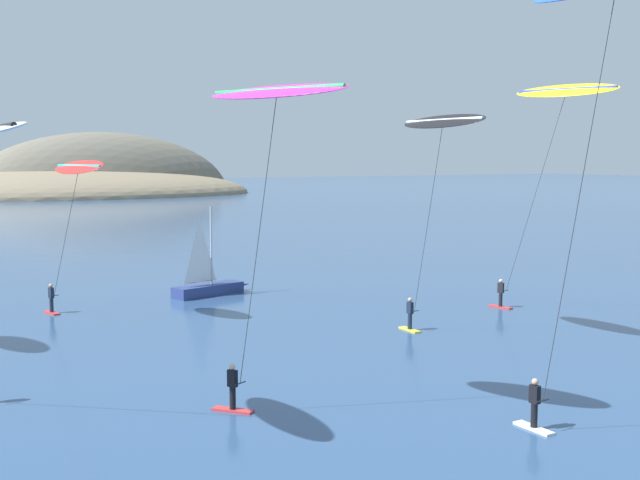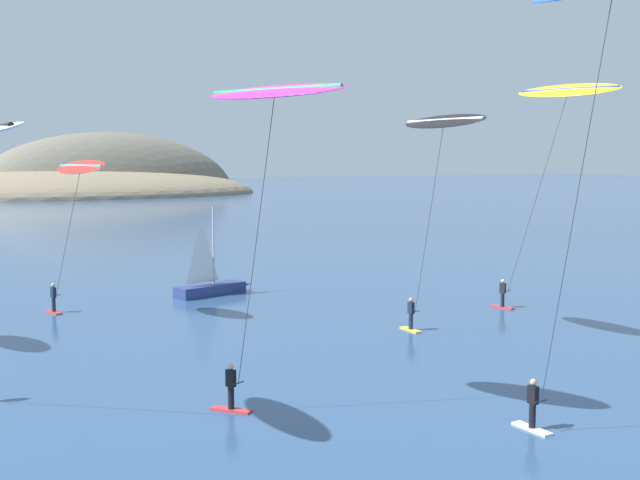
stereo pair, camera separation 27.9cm
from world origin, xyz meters
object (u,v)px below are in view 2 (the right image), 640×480
sailboat_near (214,285)px  kitesurfer_blue (606,26)px  kitesurfer_yellow (563,106)px  kitesurfer_red (78,180)px  kitesurfer_magenta (271,114)px  kitesurfer_black (441,137)px

sailboat_near → kitesurfer_blue: kitesurfer_blue is taller
sailboat_near → kitesurfer_blue: size_ratio=0.42×
kitesurfer_yellow → kitesurfer_red: bearing=154.6°
kitesurfer_magenta → sailboat_near: bearing=73.1°
sailboat_near → kitesurfer_yellow: (14.40, -15.72, 10.99)m
sailboat_near → kitesurfer_red: (-9.36, -4.43, 7.01)m
kitesurfer_yellow → kitesurfer_blue: size_ratio=0.92×
kitesurfer_black → kitesurfer_blue: kitesurfer_blue is taller
sailboat_near → kitesurfer_magenta: 27.29m
kitesurfer_magenta → kitesurfer_black: size_ratio=1.03×
kitesurfer_yellow → kitesurfer_blue: kitesurfer_blue is taller
kitesurfer_red → kitesurfer_blue: (9.16, -27.15, 4.95)m
kitesurfer_magenta → kitesurfer_blue: kitesurfer_blue is taller
sailboat_near → kitesurfer_black: bearing=-73.8°
sailboat_near → kitesurfer_red: size_ratio=0.68×
sailboat_near → kitesurfer_black: kitesurfer_black is taller
kitesurfer_yellow → kitesurfer_red: 26.61m
kitesurfer_yellow → kitesurfer_magenta: (-21.82, -8.71, -1.37)m
sailboat_near → kitesurfer_blue: (-0.20, -31.58, 11.96)m
sailboat_near → kitesurfer_yellow: 23.99m
sailboat_near → kitesurfer_yellow: size_ratio=0.46×
kitesurfer_red → kitesurfer_black: 19.31m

